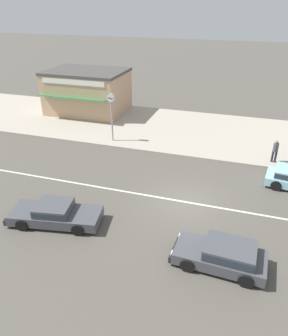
# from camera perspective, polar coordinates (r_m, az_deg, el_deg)

# --- Properties ---
(ground_plane) EXTENTS (160.00, 160.00, 0.00)m
(ground_plane) POSITION_cam_1_polar(r_m,az_deg,el_deg) (17.95, 7.29, -5.90)
(ground_plane) COLOR #544F47
(lane_centre_stripe) EXTENTS (50.40, 0.14, 0.01)m
(lane_centre_stripe) POSITION_cam_1_polar(r_m,az_deg,el_deg) (17.95, 7.29, -5.89)
(lane_centre_stripe) COLOR silver
(lane_centre_stripe) RESTS_ON ground
(kerb_strip) EXTENTS (68.00, 10.00, 0.15)m
(kerb_strip) POSITION_cam_1_polar(r_m,az_deg,el_deg) (27.24, 11.71, 5.92)
(kerb_strip) COLOR #ADA393
(kerb_strip) RESTS_ON ground
(sedan_dark_grey_0) EXTENTS (4.72, 2.45, 1.06)m
(sedan_dark_grey_0) POSITION_cam_1_polar(r_m,az_deg,el_deg) (16.59, -15.28, -7.60)
(sedan_dark_grey_0) COLOR #47494F
(sedan_dark_grey_0) RESTS_ON ground
(hatchback_dark_grey_2) EXTENTS (3.85, 1.96, 1.10)m
(hatchback_dark_grey_2) POSITION_cam_1_polar(r_m,az_deg,el_deg) (14.06, 13.64, -14.41)
(hatchback_dark_grey_2) COLOR #47494F
(hatchback_dark_grey_2) RESTS_ON ground
(street_clock) EXTENTS (0.66, 0.22, 3.62)m
(street_clock) POSITION_cam_1_polar(r_m,az_deg,el_deg) (24.36, -5.72, 10.71)
(street_clock) COLOR #9E9EA3
(street_clock) RESTS_ON kerb_strip
(pedestrian_near_clock) EXTENTS (0.34, 0.34, 1.53)m
(pedestrian_near_clock) POSITION_cam_1_polar(r_m,az_deg,el_deg) (23.02, 21.90, 2.98)
(pedestrian_near_clock) COLOR #232838
(pedestrian_near_clock) RESTS_ON kerb_strip
(shopfront_corner_warung) EXTENTS (7.08, 5.97, 3.87)m
(shopfront_corner_warung) POSITION_cam_1_polar(r_m,az_deg,el_deg) (31.88, -9.80, 13.04)
(shopfront_corner_warung) COLOR tan
(shopfront_corner_warung) RESTS_ON kerb_strip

